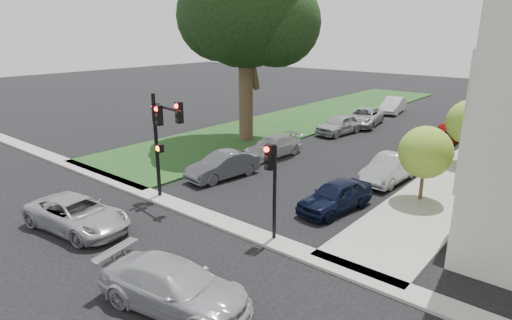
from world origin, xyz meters
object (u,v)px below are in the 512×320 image
Objects in this scene: small_tree_c at (496,102)px; car_parked_7 at (340,124)px; car_cross_far at (174,286)px; car_parked_6 at (273,146)px; traffic_signal_secondary at (272,175)px; car_parked_0 at (335,196)px; car_parked_4 at (474,116)px; car_parked_8 at (364,117)px; small_tree_a at (425,152)px; eucalyptus at (245,2)px; car_parked_3 at (448,132)px; car_parked_5 at (223,166)px; car_parked_1 at (390,169)px; car_cross_near at (77,214)px; car_parked_9 at (393,105)px; traffic_signal_main at (161,128)px; small_tree_b at (470,122)px; car_parked_2 at (428,141)px.

small_tree_c is 1.01× the size of car_parked_7.
car_parked_6 is at bearing 15.58° from car_cross_far.
car_parked_7 reaches higher than car_cross_far.
traffic_signal_secondary is 4.59m from car_parked_0.
car_parked_4 reaches higher than car_parked_8.
car_parked_0 is (0.06, 9.29, -0.01)m from car_cross_far.
car_parked_0 is at bearing -126.56° from small_tree_a.
eucalyptus is 17.25m from car_parked_3.
traffic_signal_secondary is at bearing -47.32° from car_parked_6.
car_parked_5 is 13.44m from car_parked_7.
car_parked_6 is at bearing -176.85° from car_parked_1.
car_parked_5 is (0.11, 8.45, 0.04)m from car_cross_near.
eucalyptus is at bearing -111.46° from car_parked_9.
car_cross_near is (-0.15, -4.39, -2.85)m from traffic_signal_main.
car_parked_6 is at bearing -126.91° from car_parked_3.
eucalyptus is at bearing 130.44° from car_parked_5.
small_tree_a is 0.95× the size of traffic_signal_secondary.
car_parked_8 is (-9.80, -0.12, -2.26)m from small_tree_c.
traffic_signal_main reaches higher than small_tree_a.
traffic_signal_secondary is 0.80× the size of car_cross_far.
car_parked_3 is at bearing 70.68° from traffic_signal_main.
traffic_signal_secondary reaches higher than car_parked_8.
small_tree_b reaches higher than car_parked_1.
traffic_signal_secondary is at bearing -0.36° from traffic_signal_main.
car_parked_5 is at bearing -116.03° from car_parked_3.
car_parked_5 is (-9.65, -11.03, -1.95)m from small_tree_b.
small_tree_a is 12.29m from traffic_signal_main.
car_cross_far is 0.90× the size of car_parked_8.
traffic_signal_secondary is 8.20m from car_cross_near.
traffic_signal_main reaches higher than car_parked_2.
small_tree_b is 0.86× the size of car_parked_9.
small_tree_b is at bearing -33.57° from car_cross_near.
car_parked_6 is at bearing -5.39° from car_cross_near.
car_parked_3 is at bearing 101.29° from small_tree_a.
car_cross_far is at bearing -95.69° from small_tree_c.
small_tree_a is 0.79× the size of car_parked_9.
small_tree_a is at bearing -85.44° from car_parked_4.
car_parked_1 is at bearing -76.60° from car_parked_9.
small_tree_c reaches higher than traffic_signal_secondary.
car_cross_far is 16.25m from car_parked_6.
car_parked_4 is 1.24× the size of car_parked_5.
small_tree_c is 1.02× the size of car_parked_1.
small_tree_c is 12.63m from car_parked_9.
car_parked_5 is at bearing -7.69° from car_cross_near.
car_cross_far is 9.29m from car_parked_0.
car_parked_7 is at bearing -6.67° from car_cross_near.
car_parked_1 is 7.45m from car_parked_2.
traffic_signal_main is 1.19× the size of car_parked_5.
car_cross_near is 11.06m from car_parked_0.
small_tree_b is at bearing -62.05° from car_parked_9.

